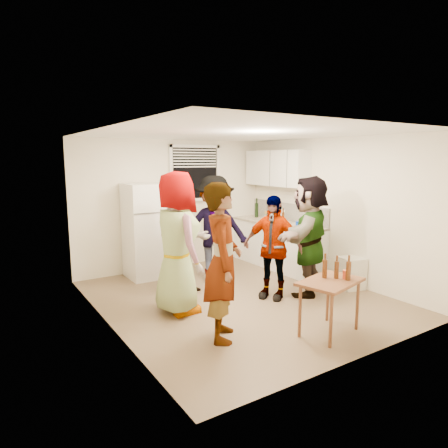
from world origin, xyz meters
TOP-DOWN VIEW (x-y plane):
  - room at (0.00, 0.00)m, footprint 4.00×4.50m
  - window at (0.45, 2.21)m, footprint 1.12×0.10m
  - refrigerator at (-0.75, 1.88)m, footprint 0.70×0.70m
  - counter_lower at (1.70, 1.15)m, footprint 0.60×2.20m
  - countertop at (1.70, 1.15)m, footprint 0.64×2.22m
  - backsplash at (1.99, 1.15)m, footprint 0.03×2.20m
  - upper_cabinets at (1.83, 1.35)m, footprint 0.34×1.60m
  - kettle at (1.65, 1.39)m, footprint 0.23×0.20m
  - paper_towel at (1.68, 0.98)m, footprint 0.12×0.12m
  - wine_bottle at (1.75, 1.88)m, footprint 0.08×0.08m
  - beer_bottle_counter at (1.60, 0.86)m, footprint 0.06×0.06m
  - blue_cup at (1.63, 0.49)m, footprint 0.08×0.08m
  - picture_frame at (1.92, 1.71)m, footprint 0.02×0.17m
  - trash_bin at (1.85, -0.60)m, footprint 0.43×0.43m
  - serving_table at (0.21, -1.62)m, footprint 0.91×0.72m
  - beer_bottle_table at (0.33, -1.60)m, footprint 0.06×0.06m
  - red_cup at (0.42, -1.67)m, footprint 0.08×0.08m
  - guest_grey at (-1.03, 0.04)m, footprint 1.97×0.97m
  - guest_stripe at (-0.96, -1.02)m, footprint 1.95×1.57m
  - guest_back_left at (-0.57, 0.69)m, footprint 1.00×1.76m
  - guest_back_right at (0.12, 0.94)m, footprint 1.84×2.18m
  - guest_black at (0.45, -0.23)m, footprint 1.85×1.62m
  - guest_orange at (1.08, -0.37)m, footprint 2.48×2.52m

SIDE VIEW (x-z plane):
  - room at x=0.00m, z-range -1.25..1.25m
  - serving_table at x=0.21m, z-range -0.34..0.34m
  - guest_grey at x=-1.03m, z-range -0.31..0.31m
  - guest_stripe at x=-0.96m, z-range -0.22..0.22m
  - guest_back_left at x=-0.57m, z-range -0.32..0.32m
  - guest_back_right at x=0.12m, z-range -0.34..0.34m
  - guest_black at x=0.45m, z-range -0.19..0.19m
  - guest_orange at x=1.08m, z-range -0.28..0.28m
  - trash_bin at x=1.85m, z-range -0.01..0.51m
  - counter_lower at x=1.70m, z-range 0.00..0.86m
  - beer_bottle_table at x=0.33m, z-range 0.57..0.78m
  - red_cup at x=0.42m, z-range 0.62..0.73m
  - refrigerator at x=-0.75m, z-range 0.00..1.70m
  - countertop at x=1.70m, z-range 0.86..0.90m
  - paper_towel at x=1.68m, z-range 0.77..1.03m
  - beer_bottle_counter at x=1.60m, z-range 0.78..1.02m
  - kettle at x=1.65m, z-range 0.81..0.99m
  - wine_bottle at x=1.75m, z-range 0.75..1.05m
  - blue_cup at x=1.63m, z-range 0.85..0.95m
  - picture_frame at x=1.92m, z-range 0.90..1.04m
  - backsplash at x=1.99m, z-range 0.90..1.26m
  - window at x=0.45m, z-range 1.32..2.38m
  - upper_cabinets at x=1.83m, z-range 1.60..2.30m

